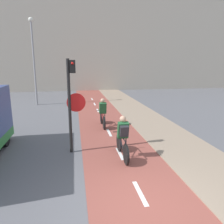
% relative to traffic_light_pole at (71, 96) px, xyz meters
% --- Properties ---
extents(ground_plane, '(120.00, 120.00, 0.00)m').
position_rel_traffic_light_pole_xyz_m(ground_plane, '(1.66, -3.51, -2.09)').
color(ground_plane, '#5B5B60').
extents(bike_lane, '(2.71, 60.00, 0.02)m').
position_rel_traffic_light_pole_xyz_m(bike_lane, '(1.66, -3.50, -2.08)').
color(bike_lane, brown).
rests_on(bike_lane, ground_plane).
extents(building_row_background, '(60.00, 5.20, 11.89)m').
position_rel_traffic_light_pole_xyz_m(building_row_background, '(1.66, 21.05, 3.86)').
color(building_row_background, '#B2A899').
rests_on(building_row_background, ground_plane).
extents(traffic_light_pole, '(0.67, 0.25, 3.40)m').
position_rel_traffic_light_pole_xyz_m(traffic_light_pole, '(0.00, 0.00, 0.00)').
color(traffic_light_pole, black).
rests_on(traffic_light_pole, ground_plane).
extents(street_lamp_far, '(0.36, 0.36, 6.54)m').
position_rel_traffic_light_pole_xyz_m(street_lamp_far, '(-2.87, 10.09, 1.93)').
color(street_lamp_far, gray).
rests_on(street_lamp_far, ground_plane).
extents(cyclist_near, '(0.46, 1.81, 1.51)m').
position_rel_traffic_light_pole_xyz_m(cyclist_near, '(1.69, -0.83, -1.38)').
color(cyclist_near, black).
rests_on(cyclist_near, ground_plane).
extents(cyclist_far, '(0.46, 1.75, 1.49)m').
position_rel_traffic_light_pole_xyz_m(cyclist_far, '(1.50, 3.12, -1.42)').
color(cyclist_far, black).
rests_on(cyclist_far, ground_plane).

